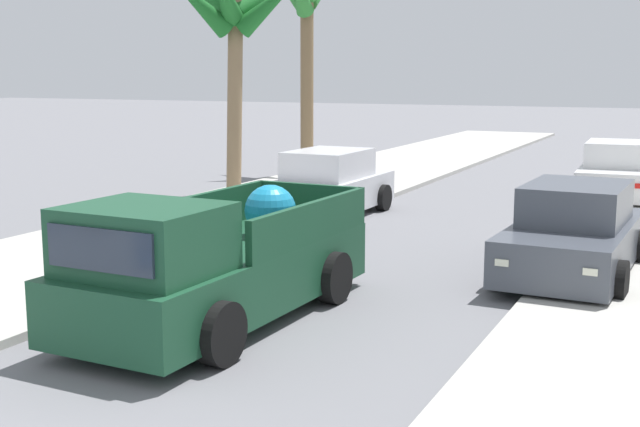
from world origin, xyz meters
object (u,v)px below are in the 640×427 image
object	(u,v)px
pickup_truck	(215,266)
palm_tree_right_back	(305,11)
palm_tree_right_mid	(234,13)
car_left_near	(327,186)
car_right_near	(574,234)
car_right_mid	(616,172)

from	to	relation	value
pickup_truck	palm_tree_right_back	bearing A→B (deg)	111.99
pickup_truck	palm_tree_right_back	world-z (taller)	palm_tree_right_back
palm_tree_right_mid	palm_tree_right_back	xyz separation A→B (m)	(-0.66, 5.48, 0.41)
car_left_near	car_right_near	bearing A→B (deg)	-30.44
car_left_near	car_right_near	size ratio (longest dim) A/B	0.99
car_left_near	pickup_truck	bearing A→B (deg)	-75.18
palm_tree_right_mid	palm_tree_right_back	bearing A→B (deg)	96.91
palm_tree_right_mid	palm_tree_right_back	world-z (taller)	palm_tree_right_back
pickup_truck	palm_tree_right_mid	world-z (taller)	palm_tree_right_mid
car_right_near	car_right_mid	world-z (taller)	same
pickup_truck	palm_tree_right_back	xyz separation A→B (m)	(-6.08, 15.05, 4.43)
pickup_truck	palm_tree_right_mid	distance (m)	11.71
pickup_truck	palm_tree_right_back	size ratio (longest dim) A/B	0.79
pickup_truck	car_right_mid	distance (m)	14.40
pickup_truck	car_right_near	xyz separation A→B (m)	(3.92, 4.70, -0.08)
car_left_near	palm_tree_right_back	xyz separation A→B (m)	(-3.88, 6.75, 4.51)
car_right_near	palm_tree_right_mid	size ratio (longest dim) A/B	0.72
car_right_mid	palm_tree_right_back	size ratio (longest dim) A/B	0.65
palm_tree_right_mid	palm_tree_right_back	size ratio (longest dim) A/B	0.90
car_left_near	car_right_near	xyz separation A→B (m)	(6.11, -3.59, 0.00)
pickup_truck	car_right_mid	xyz separation A→B (m)	(3.63, 13.93, -0.08)
car_right_mid	palm_tree_right_mid	size ratio (longest dim) A/B	0.72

